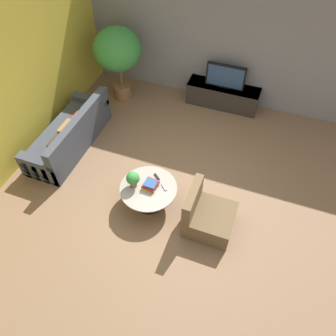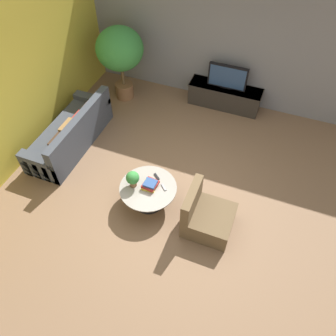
{
  "view_description": "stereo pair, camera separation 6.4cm",
  "coord_description": "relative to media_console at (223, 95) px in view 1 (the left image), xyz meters",
  "views": [
    {
      "loc": [
        1.13,
        -3.46,
        5.01
      ],
      "look_at": [
        -0.2,
        0.15,
        0.55
      ],
      "focal_mm": 35.0,
      "sensor_mm": 36.0,
      "label": 1
    },
    {
      "loc": [
        1.19,
        -3.43,
        5.01
      ],
      "look_at": [
        -0.2,
        0.15,
        0.55
      ],
      "focal_mm": 35.0,
      "sensor_mm": 36.0,
      "label": 2
    }
  ],
  "objects": [
    {
      "name": "back_wall_stone",
      "position": [
        -0.14,
        0.32,
        1.23
      ],
      "size": [
        7.4,
        0.12,
        3.0
      ],
      "primitive_type": "cube",
      "color": "slate",
      "rests_on": "ground"
    },
    {
      "name": "armchair_wicker",
      "position": [
        0.57,
        -3.36,
        -0.0
      ],
      "size": [
        0.8,
        0.76,
        0.86
      ],
      "rotation": [
        0.0,
        0.0,
        1.57
      ],
      "color": "brown",
      "rests_on": "ground"
    },
    {
      "name": "potted_palm_tall",
      "position": [
        -2.36,
        -0.54,
        0.94
      ],
      "size": [
        1.06,
        1.06,
        1.75
      ],
      "color": "brown",
      "rests_on": "ground"
    },
    {
      "name": "remote_black",
      "position": [
        -0.49,
        -2.97,
        0.17
      ],
      "size": [
        0.15,
        0.13,
        0.02
      ],
      "primitive_type": "cube",
      "rotation": [
        0.0,
        0.0,
        0.89
      ],
      "color": "black",
      "rests_on": "coffee_table"
    },
    {
      "name": "television",
      "position": [
        0.0,
        -0.0,
        0.52
      ],
      "size": [
        0.88,
        0.13,
        0.55
      ],
      "color": "black",
      "rests_on": "media_console"
    },
    {
      "name": "ground_plane",
      "position": [
        -0.14,
        -2.94,
        -0.27
      ],
      "size": [
        24.0,
        24.0,
        0.0
      ],
      "primitive_type": "plane",
      "color": "brown"
    },
    {
      "name": "side_wall_left",
      "position": [
        -3.4,
        -2.74,
        1.23
      ],
      "size": [
        0.12,
        7.4,
        3.0
      ],
      "primitive_type": "cube",
      "color": "gold",
      "rests_on": "ground"
    },
    {
      "name": "couch_by_wall",
      "position": [
        -2.65,
        -2.44,
        0.01
      ],
      "size": [
        0.84,
        2.19,
        0.84
      ],
      "rotation": [
        0.0,
        0.0,
        -1.57
      ],
      "color": "#3D424C",
      "rests_on": "ground"
    },
    {
      "name": "book_stack",
      "position": [
        -0.52,
        -3.21,
        0.22
      ],
      "size": [
        0.27,
        0.29,
        0.12
      ],
      "color": "gold",
      "rests_on": "coffee_table"
    },
    {
      "name": "remote_silver",
      "position": [
        -0.29,
        -3.15,
        0.17
      ],
      "size": [
        0.14,
        0.14,
        0.02
      ],
      "primitive_type": "cube",
      "rotation": [
        0.0,
        0.0,
        0.8
      ],
      "color": "gray",
      "rests_on": "coffee_table"
    },
    {
      "name": "media_console",
      "position": [
        0.0,
        0.0,
        0.0
      ],
      "size": [
        1.69,
        0.5,
        0.53
      ],
      "color": "#2D2823",
      "rests_on": "ground"
    },
    {
      "name": "coffee_table",
      "position": [
        -0.54,
        -3.25,
        0.03
      ],
      "size": [
        1.01,
        1.01,
        0.43
      ],
      "color": "black",
      "rests_on": "ground"
    },
    {
      "name": "potted_plant_tabletop",
      "position": [
        -0.8,
        -3.29,
        0.35
      ],
      "size": [
        0.23,
        0.23,
        0.33
      ],
      "color": "brown",
      "rests_on": "coffee_table"
    }
  ]
}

